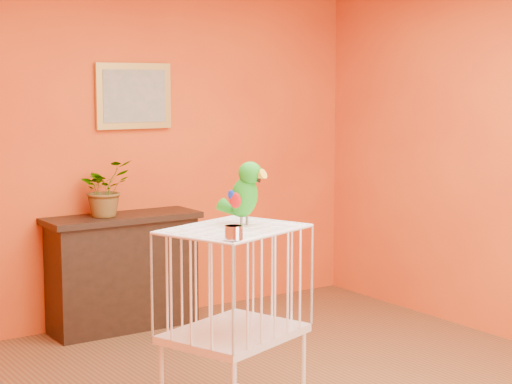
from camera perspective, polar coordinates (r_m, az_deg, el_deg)
room_shell at (r=4.74m, az=3.65°, el=4.09°), size 4.50×4.50×4.50m
console_cabinet at (r=6.54m, az=-8.86°, el=-5.29°), size 1.17×0.42×0.87m
potted_plant at (r=6.37m, az=-9.98°, el=-0.19°), size 0.48×0.50×0.33m
framed_picture at (r=6.63m, az=-8.14°, el=6.35°), size 0.62×0.04×0.50m
birdcage at (r=4.65m, az=-1.47°, el=-8.76°), size 0.84×0.74×1.08m
feed_cup at (r=4.18m, az=-1.51°, el=-2.72°), size 0.10×0.10×0.07m
parrot at (r=4.62m, az=-0.78°, el=-0.03°), size 0.20×0.31×0.35m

